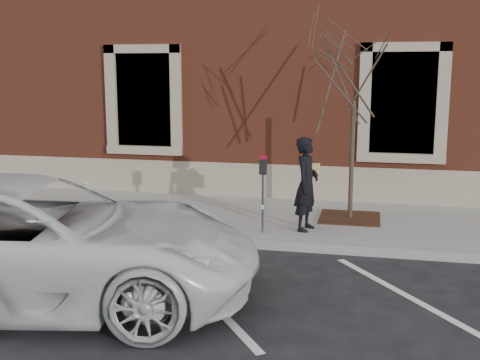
% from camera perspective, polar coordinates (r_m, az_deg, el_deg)
% --- Properties ---
extents(ground, '(120.00, 120.00, 0.00)m').
position_cam_1_polar(ground, '(10.88, -0.69, -6.27)').
color(ground, '#28282B').
rests_on(ground, ground).
extents(sidewalk_near, '(40.00, 3.50, 0.15)m').
position_cam_1_polar(sidewalk_near, '(12.51, 1.15, -3.68)').
color(sidewalk_near, '#9B9891').
rests_on(sidewalk_near, ground).
extents(curb_near, '(40.00, 0.12, 0.15)m').
position_cam_1_polar(curb_near, '(10.81, -0.75, -5.97)').
color(curb_near, '#9E9E99').
rests_on(curb_near, ground).
extents(parking_stripes, '(28.00, 4.40, 0.01)m').
position_cam_1_polar(parking_stripes, '(8.86, -4.00, -10.26)').
color(parking_stripes, silver).
rests_on(parking_stripes, ground).
extents(building_civic, '(40.00, 8.62, 8.00)m').
position_cam_1_polar(building_civic, '(18.06, 5.06, 13.19)').
color(building_civic, brown).
rests_on(building_civic, ground).
extents(man, '(0.56, 0.72, 1.76)m').
position_cam_1_polar(man, '(11.24, 6.33, -0.38)').
color(man, black).
rests_on(man, sidewalk_near).
extents(parking_meter, '(0.13, 0.10, 1.44)m').
position_cam_1_polar(parking_meter, '(10.97, 2.20, 0.06)').
color(parking_meter, '#595B60').
rests_on(parking_meter, sidewalk_near).
extents(tree_grate, '(1.20, 1.20, 0.03)m').
position_cam_1_polar(tree_grate, '(12.41, 10.36, -3.54)').
color(tree_grate, '#412414').
rests_on(tree_grate, sidewalk_near).
extents(sapling, '(2.58, 2.58, 4.31)m').
position_cam_1_polar(sapling, '(12.05, 10.84, 10.43)').
color(sapling, '#433428').
rests_on(sapling, sidewalk_near).
extents(white_truck, '(6.62, 4.03, 1.71)m').
position_cam_1_polar(white_truck, '(8.58, -19.27, -5.54)').
color(white_truck, white).
rests_on(white_truck, ground).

